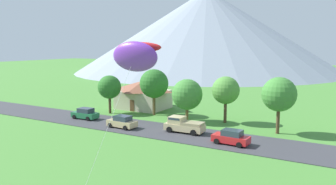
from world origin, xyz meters
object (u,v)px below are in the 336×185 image
object	(u,v)px
tree_right_of_center	(187,95)
kite_flyer_with_kite	(135,57)
house_leftmost	(143,94)
parked_car_green_west_end	(85,114)
tree_center	(109,87)
pickup_truck_sand_east_side	(184,125)
tree_far_right	(226,90)
parked_car_red_mid_west	(231,137)
parked_car_tan_mid_east	(122,122)
tree_near_left	(279,94)
tree_left_of_center	(154,84)

from	to	relation	value
tree_right_of_center	kite_flyer_with_kite	world-z (taller)	kite_flyer_with_kite
house_leftmost	parked_car_green_west_end	xyz separation A→B (m)	(-2.60, -12.07, -1.73)
tree_center	pickup_truck_sand_east_side	xyz separation A→B (m)	(16.55, -5.17, -3.33)
parked_car_green_west_end	tree_far_right	bearing A→B (deg)	23.92
tree_center	parked_car_red_mid_west	world-z (taller)	tree_center
parked_car_tan_mid_east	house_leftmost	bearing A→B (deg)	112.82
parked_car_green_west_end	parked_car_tan_mid_east	distance (m)	8.52
tree_center	parked_car_tan_mid_east	size ratio (longest dim) A/B	1.49
tree_right_of_center	kite_flyer_with_kite	size ratio (longest dim) A/B	0.54
kite_flyer_with_kite	pickup_truck_sand_east_side	bearing A→B (deg)	106.10
house_leftmost	tree_right_of_center	bearing A→B (deg)	-25.78
house_leftmost	parked_car_tan_mid_east	xyz separation A→B (m)	(5.76, -13.70, -1.73)
tree_near_left	parked_car_green_west_end	size ratio (longest dim) A/B	1.73
tree_right_of_center	tree_far_right	bearing A→B (deg)	22.67
tree_right_of_center	pickup_truck_sand_east_side	bearing A→B (deg)	-67.00
tree_near_left	tree_far_right	world-z (taller)	tree_near_left
tree_left_of_center	tree_right_of_center	distance (m)	7.08
tree_left_of_center	tree_center	xyz separation A→B (m)	(-7.18, -2.49, -0.74)
tree_right_of_center	tree_near_left	bearing A→B (deg)	-1.28
parked_car_tan_mid_east	parked_car_red_mid_west	bearing A→B (deg)	0.13
tree_center	parked_car_tan_mid_east	xyz separation A→B (m)	(8.12, -7.22, -3.53)
tree_near_left	pickup_truck_sand_east_side	xyz separation A→B (m)	(-10.70, -5.73, -4.04)
house_leftmost	kite_flyer_with_kite	bearing A→B (deg)	-56.74
parked_car_red_mid_west	kite_flyer_with_kite	xyz separation A→B (m)	(-2.04, -15.84, 9.62)
house_leftmost	tree_center	size ratio (longest dim) A/B	1.39
tree_center	tree_right_of_center	bearing A→B (deg)	3.51
house_leftmost	parked_car_tan_mid_east	distance (m)	14.97
house_leftmost	tree_left_of_center	bearing A→B (deg)	-39.57
parked_car_green_west_end	pickup_truck_sand_east_side	bearing A→B (deg)	1.44
tree_center	tree_right_of_center	world-z (taller)	tree_right_of_center
house_leftmost	tree_center	xyz separation A→B (m)	(-2.35, -6.48, 1.79)
tree_left_of_center	tree_far_right	distance (m)	12.01
tree_near_left	parked_car_red_mid_west	xyz separation A→B (m)	(-3.50, -7.75, -4.24)
parked_car_tan_mid_east	tree_far_right	bearing A→B (deg)	42.82
tree_left_of_center	parked_car_green_west_end	size ratio (longest dim) A/B	1.76
tree_right_of_center	pickup_truck_sand_east_side	xyz separation A→B (m)	(2.56, -6.03, -3.02)
parked_car_tan_mid_east	tree_center	bearing A→B (deg)	138.33
house_leftmost	parked_car_tan_mid_east	bearing A→B (deg)	-67.18
tree_center	parked_car_red_mid_west	size ratio (longest dim) A/B	1.49
tree_right_of_center	parked_car_tan_mid_east	xyz separation A→B (m)	(-5.88, -8.08, -3.22)
tree_near_left	tree_right_of_center	distance (m)	13.30
pickup_truck_sand_east_side	kite_flyer_with_kite	size ratio (longest dim) A/B	0.45
pickup_truck_sand_east_side	parked_car_green_west_end	bearing A→B (deg)	-178.56
parked_car_tan_mid_east	pickup_truck_sand_east_side	distance (m)	8.68
parked_car_green_west_end	parked_car_red_mid_west	xyz separation A→B (m)	(23.99, -1.60, 0.00)
tree_far_right	pickup_truck_sand_east_side	world-z (taller)	tree_far_right
tree_left_of_center	pickup_truck_sand_east_side	size ratio (longest dim) A/B	1.42
tree_left_of_center	tree_center	bearing A→B (deg)	-160.87
tree_center	parked_car_red_mid_west	distance (m)	25.06
tree_right_of_center	tree_left_of_center	bearing A→B (deg)	166.54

